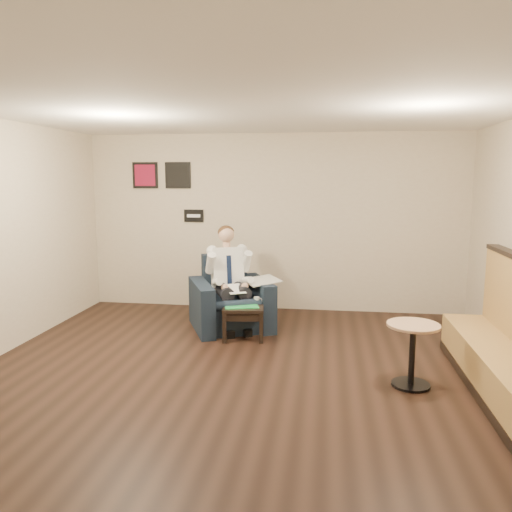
# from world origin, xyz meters

# --- Properties ---
(ground) EXTENTS (6.00, 6.00, 0.00)m
(ground) POSITION_xyz_m (0.00, 0.00, 0.00)
(ground) COLOR black
(ground) RESTS_ON ground
(wall_back) EXTENTS (6.00, 0.02, 2.80)m
(wall_back) POSITION_xyz_m (0.00, 3.00, 1.40)
(wall_back) COLOR beige
(wall_back) RESTS_ON ground
(wall_front) EXTENTS (6.00, 0.02, 2.80)m
(wall_front) POSITION_xyz_m (0.00, -3.00, 1.40)
(wall_front) COLOR beige
(wall_front) RESTS_ON ground
(ceiling) EXTENTS (6.00, 6.00, 0.02)m
(ceiling) POSITION_xyz_m (0.00, 0.00, 2.80)
(ceiling) COLOR white
(ceiling) RESTS_ON wall_back
(seating_sign) EXTENTS (0.32, 0.02, 0.20)m
(seating_sign) POSITION_xyz_m (-1.30, 2.98, 1.50)
(seating_sign) COLOR black
(seating_sign) RESTS_ON wall_back
(art_print_left) EXTENTS (0.42, 0.03, 0.42)m
(art_print_left) POSITION_xyz_m (-2.10, 2.98, 2.15)
(art_print_left) COLOR maroon
(art_print_left) RESTS_ON wall_back
(art_print_right) EXTENTS (0.42, 0.03, 0.42)m
(art_print_right) POSITION_xyz_m (-1.55, 2.98, 2.15)
(art_print_right) COLOR black
(art_print_right) RESTS_ON wall_back
(armchair) EXTENTS (1.37, 1.37, 1.00)m
(armchair) POSITION_xyz_m (-0.47, 1.84, 0.50)
(armchair) COLOR black
(armchair) RESTS_ON ground
(seated_man) EXTENTS (1.00, 1.16, 1.37)m
(seated_man) POSITION_xyz_m (-0.42, 1.73, 0.69)
(seated_man) COLOR silver
(seated_man) RESTS_ON armchair
(lap_papers) EXTENTS (0.36, 0.40, 0.01)m
(lap_papers) POSITION_xyz_m (-0.37, 1.63, 0.62)
(lap_papers) COLOR white
(lap_papers) RESTS_ON seated_man
(newspaper) EXTENTS (0.64, 0.68, 0.01)m
(newspaper) POSITION_xyz_m (-0.05, 1.92, 0.68)
(newspaper) COLOR silver
(newspaper) RESTS_ON armchair
(side_table) EXTENTS (0.59, 0.59, 0.43)m
(side_table) POSITION_xyz_m (-0.23, 1.44, 0.22)
(side_table) COLOR black
(side_table) RESTS_ON ground
(green_folder) EXTENTS (0.50, 0.41, 0.01)m
(green_folder) POSITION_xyz_m (-0.25, 1.41, 0.44)
(green_folder) COLOR green
(green_folder) RESTS_ON side_table
(coffee_mug) EXTENTS (0.09, 0.09, 0.09)m
(coffee_mug) POSITION_xyz_m (-0.07, 1.57, 0.48)
(coffee_mug) COLOR white
(coffee_mug) RESTS_ON side_table
(smartphone) EXTENTS (0.14, 0.07, 0.01)m
(smartphone) POSITION_xyz_m (-0.20, 1.60, 0.44)
(smartphone) COLOR black
(smartphone) RESTS_ON side_table
(banquette) EXTENTS (0.60, 2.53, 1.30)m
(banquette) POSITION_xyz_m (2.59, 0.13, 0.65)
(banquette) COLOR #9F783D
(banquette) RESTS_ON ground
(cafe_table) EXTENTS (0.70, 0.70, 0.66)m
(cafe_table) POSITION_xyz_m (1.73, 0.13, 0.33)
(cafe_table) COLOR tan
(cafe_table) RESTS_ON ground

